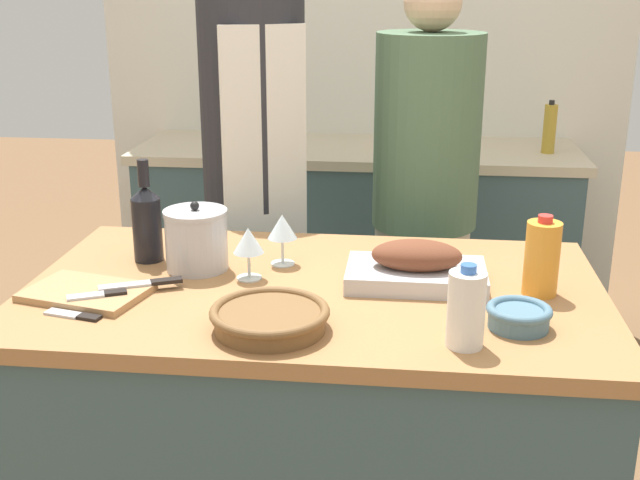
% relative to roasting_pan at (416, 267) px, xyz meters
% --- Properties ---
extents(kitchen_island, '(1.45, 0.86, 0.87)m').
position_rel_roasting_pan_xyz_m(kitchen_island, '(-0.25, -0.04, -0.48)').
color(kitchen_island, '#3D565B').
rests_on(kitchen_island, ground_plane).
extents(back_counter, '(1.89, 0.60, 0.91)m').
position_rel_roasting_pan_xyz_m(back_counter, '(-0.25, 1.48, -0.45)').
color(back_counter, '#3D565B').
rests_on(back_counter, ground_plane).
extents(back_wall, '(2.39, 0.10, 2.55)m').
position_rel_roasting_pan_xyz_m(back_wall, '(-0.25, 1.83, 0.36)').
color(back_wall, silver).
rests_on(back_wall, ground_plane).
extents(roasting_pan, '(0.35, 0.22, 0.11)m').
position_rel_roasting_pan_xyz_m(roasting_pan, '(0.00, 0.00, 0.00)').
color(roasting_pan, '#BCBCC1').
rests_on(roasting_pan, kitchen_island).
extents(wicker_basket, '(0.27, 0.27, 0.05)m').
position_rel_roasting_pan_xyz_m(wicker_basket, '(-0.32, -0.32, -0.01)').
color(wicker_basket, brown).
rests_on(wicker_basket, kitchen_island).
extents(cutting_board, '(0.32, 0.25, 0.02)m').
position_rel_roasting_pan_xyz_m(cutting_board, '(-0.80, -0.17, -0.04)').
color(cutting_board, '#AD7F51').
rests_on(cutting_board, kitchen_island).
extents(stock_pot, '(0.17, 0.17, 0.19)m').
position_rel_roasting_pan_xyz_m(stock_pot, '(-0.58, 0.05, 0.04)').
color(stock_pot, '#B7B7BC').
rests_on(stock_pot, kitchen_island).
extents(mixing_bowl, '(0.15, 0.15, 0.05)m').
position_rel_roasting_pan_xyz_m(mixing_bowl, '(0.23, -0.24, -0.02)').
color(mixing_bowl, slate).
rests_on(mixing_bowl, kitchen_island).
extents(juice_jug, '(0.08, 0.08, 0.20)m').
position_rel_roasting_pan_xyz_m(juice_jug, '(0.30, -0.03, 0.05)').
color(juice_jug, orange).
rests_on(juice_jug, kitchen_island).
extents(milk_jug, '(0.08, 0.08, 0.18)m').
position_rel_roasting_pan_xyz_m(milk_jug, '(0.10, -0.35, 0.04)').
color(milk_jug, white).
rests_on(milk_jug, kitchen_island).
extents(wine_bottle_green, '(0.08, 0.08, 0.28)m').
position_rel_roasting_pan_xyz_m(wine_bottle_green, '(-0.73, 0.10, 0.07)').
color(wine_bottle_green, black).
rests_on(wine_bottle_green, kitchen_island).
extents(wine_glass_left, '(0.08, 0.08, 0.14)m').
position_rel_roasting_pan_xyz_m(wine_glass_left, '(-0.43, -0.01, 0.06)').
color(wine_glass_left, silver).
rests_on(wine_glass_left, kitchen_island).
extents(wine_glass_right, '(0.08, 0.08, 0.14)m').
position_rel_roasting_pan_xyz_m(wine_glass_right, '(-0.36, 0.11, 0.06)').
color(wine_glass_right, silver).
rests_on(wine_glass_right, kitchen_island).
extents(knife_chef, '(0.20, 0.11, 0.01)m').
position_rel_roasting_pan_xyz_m(knife_chef, '(-0.67, -0.13, -0.02)').
color(knife_chef, '#B7B7BC').
rests_on(knife_chef, cutting_board).
extents(knife_paring, '(0.14, 0.06, 0.01)m').
position_rel_roasting_pan_xyz_m(knife_paring, '(-0.78, -0.30, -0.04)').
color(knife_paring, '#B7B7BC').
rests_on(knife_paring, kitchen_island).
extents(knife_bread, '(0.14, 0.08, 0.01)m').
position_rel_roasting_pan_xyz_m(knife_bread, '(-0.75, -0.21, -0.02)').
color(knife_bread, '#B7B7BC').
rests_on(knife_bread, cutting_board).
extents(condiment_bottle_tall, '(0.05, 0.05, 0.22)m').
position_rel_roasting_pan_xyz_m(condiment_bottle_tall, '(0.54, 1.45, 0.10)').
color(condiment_bottle_tall, '#B28E2D').
rests_on(condiment_bottle_tall, back_counter).
extents(condiment_bottle_short, '(0.05, 0.05, 0.18)m').
position_rel_roasting_pan_xyz_m(condiment_bottle_short, '(-0.81, 1.62, 0.08)').
color(condiment_bottle_short, '#234C28').
rests_on(condiment_bottle_short, back_counter).
extents(person_cook_aproned, '(0.37, 0.39, 1.78)m').
position_rel_roasting_pan_xyz_m(person_cook_aproned, '(-0.56, 0.75, 0.08)').
color(person_cook_aproned, beige).
rests_on(person_cook_aproned, ground_plane).
extents(person_cook_guest, '(0.36, 0.36, 1.63)m').
position_rel_roasting_pan_xyz_m(person_cook_guest, '(0.03, 0.79, -0.02)').
color(person_cook_guest, beige).
rests_on(person_cook_guest, ground_plane).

